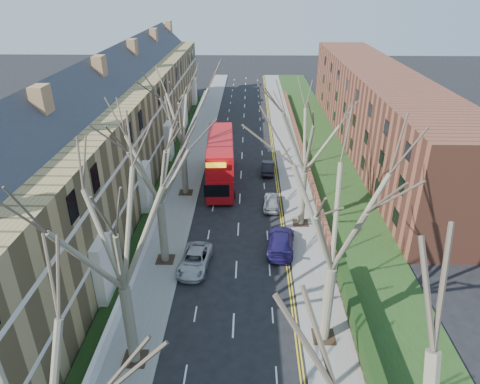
{
  "coord_description": "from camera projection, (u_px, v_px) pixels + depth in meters",
  "views": [
    {
      "loc": [
        0.92,
        -12.03,
        20.2
      ],
      "look_at": [
        0.15,
        21.5,
        3.49
      ],
      "focal_mm": 32.0,
      "sensor_mm": 36.0,
      "label": 1
    }
  ],
  "objects": [
    {
      "name": "flats_right",
      "position": [
        376.0,
        110.0,
        55.69
      ],
      "size": [
        13.97,
        54.0,
        10.0
      ],
      "color": "brown",
      "rests_on": "ground"
    },
    {
      "name": "pavement_left",
      "position": [
        195.0,
        155.0,
        54.79
      ],
      "size": [
        3.0,
        102.0,
        0.12
      ],
      "primitive_type": "cube",
      "color": "slate",
      "rests_on": "ground"
    },
    {
      "name": "tree_right_far",
      "position": [
        307.0,
        128.0,
        35.24
      ],
      "size": [
        10.15,
        10.15,
        14.22
      ],
      "color": "#645E47",
      "rests_on": "ground"
    },
    {
      "name": "car_left_far",
      "position": [
        195.0,
        260.0,
        33.17
      ],
      "size": [
        2.66,
        4.96,
        1.32
      ],
      "primitive_type": "imported",
      "rotation": [
        0.0,
        0.0,
        -0.1
      ],
      "color": "#A9AAAF",
      "rests_on": "ground"
    },
    {
      "name": "car_right_mid",
      "position": [
        272.0,
        201.0,
        41.99
      ],
      "size": [
        1.85,
        4.06,
        1.35
      ],
      "primitive_type": "imported",
      "rotation": [
        0.0,
        0.0,
        3.08
      ],
      "color": "gray",
      "rests_on": "ground"
    },
    {
      "name": "tree_left_mid",
      "position": [
        114.0,
        221.0,
        21.02
      ],
      "size": [
        10.5,
        10.5,
        14.71
      ],
      "color": "#645E47",
      "rests_on": "ground"
    },
    {
      "name": "front_wall_left",
      "position": [
        172.0,
        176.0,
        47.41
      ],
      "size": [
        0.3,
        78.0,
        1.0
      ],
      "color": "white",
      "rests_on": "ground"
    },
    {
      "name": "pavement_right",
      "position": [
        289.0,
        155.0,
        54.54
      ],
      "size": [
        3.0,
        102.0,
        0.12
      ],
      "primitive_type": "cube",
      "color": "slate",
      "rests_on": "ground"
    },
    {
      "name": "tree_right_mid",
      "position": [
        339.0,
        204.0,
        22.57
      ],
      "size": [
        10.5,
        10.5,
        14.71
      ],
      "color": "#645E47",
      "rests_on": "ground"
    },
    {
      "name": "terrace_left",
      "position": [
        112.0,
        134.0,
        45.35
      ],
      "size": [
        9.7,
        78.0,
        13.6
      ],
      "color": "#96804C",
      "rests_on": "ground"
    },
    {
      "name": "car_right_far",
      "position": [
        268.0,
        167.0,
        49.6
      ],
      "size": [
        1.71,
        4.15,
        1.34
      ],
      "primitive_type": "imported",
      "rotation": [
        0.0,
        0.0,
        3.07
      ],
      "color": "black",
      "rests_on": "ground"
    },
    {
      "name": "grass_verge_right",
      "position": [
        324.0,
        155.0,
        54.41
      ],
      "size": [
        6.0,
        102.0,
        0.06
      ],
      "color": "#1C3613",
      "rests_on": "ground"
    },
    {
      "name": "car_right_near",
      "position": [
        281.0,
        241.0,
        35.39
      ],
      "size": [
        2.65,
        5.43,
        1.52
      ],
      "primitive_type": "imported",
      "rotation": [
        0.0,
        0.0,
        3.04
      ],
      "color": "navy",
      "rests_on": "ground"
    },
    {
      "name": "tree_left_far",
      "position": [
        155.0,
        153.0,
        30.11
      ],
      "size": [
        10.15,
        10.15,
        14.22
      ],
      "color": "#645E47",
      "rests_on": "ground"
    },
    {
      "name": "tree_left_dist",
      "position": [
        180.0,
        104.0,
        40.7
      ],
      "size": [
        10.5,
        10.5,
        14.71
      ],
      "color": "#645E47",
      "rests_on": "ground"
    },
    {
      "name": "double_decker_bus",
      "position": [
        220.0,
        162.0,
        46.42
      ],
      "size": [
        3.51,
        12.2,
        5.01
      ],
      "rotation": [
        0.0,
        0.0,
        3.2
      ],
      "color": "#A40B10",
      "rests_on": "ground"
    }
  ]
}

